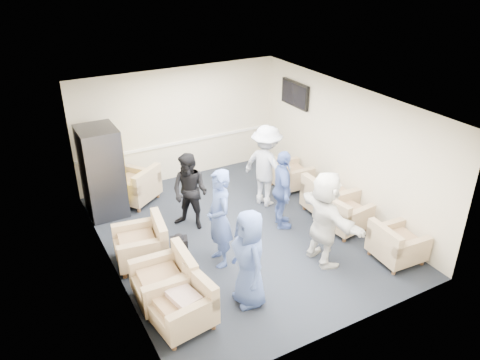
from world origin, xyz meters
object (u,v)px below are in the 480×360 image
person_back_left (190,192)px  person_front_right (325,218)px  person_mid_right (282,190)px  armchair_right_midnear (343,215)px  armchair_right_far (289,176)px  armchair_left_near (185,306)px  armchair_corner (136,187)px  person_back_right (266,166)px  armchair_right_near (395,245)px  armchair_left_far (144,245)px  person_front_left (249,259)px  armchair_right_midfar (327,199)px  vending_machine (102,172)px  armchair_left_mid (167,282)px  person_mid_left (219,218)px

person_back_left → person_front_right: (1.61, -2.20, 0.09)m
person_front_right → person_mid_right: bearing=1.6°
armchair_right_midnear → person_back_left: person_back_left is taller
armchair_right_midnear → armchair_right_far: bearing=-8.8°
armchair_left_near → armchair_corner: armchair_corner is taller
person_back_right → armchair_corner: bearing=38.3°
armchair_right_near → person_back_right: bearing=21.3°
armchair_left_far → person_front_left: size_ratio=0.60×
armchair_right_far → person_back_left: bearing=101.8°
person_mid_right → person_front_right: (-0.00, -1.34, 0.06)m
person_front_left → person_back_right: bearing=148.9°
armchair_right_midfar → person_back_left: (-2.72, 0.91, 0.44)m
vending_machine → person_front_left: (1.27, -3.91, -0.13)m
armchair_corner → vending_machine: 0.94m
armchair_right_near → armchair_right_midfar: (-0.03, 1.91, 0.04)m
armchair_left_far → armchair_right_near: bearing=70.0°
armchair_left_mid → armchair_right_far: size_ratio=1.12×
armchair_left_near → armchair_left_far: bearing=172.9°
vending_machine → armchair_right_near: bearing=-45.8°
armchair_left_near → person_front_right: person_front_right is taller
vending_machine → person_back_left: bearing=-46.2°
person_front_left → armchair_left_mid: bearing=-114.9°
armchair_right_near → vending_machine: bearing=47.8°
armchair_left_mid → vending_machine: (-0.14, 3.26, 0.60)m
armchair_right_far → armchair_left_mid: bearing=122.8°
person_mid_left → person_back_right: person_mid_left is taller
armchair_right_near → armchair_corner: bearing=41.6°
armchair_right_far → vending_machine: (-4.04, 0.95, 0.64)m
person_mid_right → person_front_right: person_front_right is taller
armchair_left_mid → vending_machine: vending_machine is taller
armchair_corner → person_front_right: (2.26, -3.73, 0.53)m
person_mid_left → armchair_corner: bearing=-161.5°
vending_machine → person_front_left: size_ratio=1.16×
vending_machine → person_front_left: vending_machine is taller
armchair_left_mid → person_mid_left: size_ratio=0.51×
armchair_right_midfar → person_back_right: size_ratio=0.50×
person_back_right → vending_machine: bearing=46.1°
armchair_right_midfar → person_mid_left: (-2.75, -0.43, 0.55)m
armchair_corner → person_back_right: (2.47, -1.45, 0.56)m
armchair_right_midnear → vending_machine: size_ratio=0.47×
armchair_corner → person_front_left: (0.56, -4.04, 0.47)m
armchair_right_near → person_back_left: (-2.76, 2.82, 0.48)m
armchair_left_near → armchair_right_near: 3.95m
armchair_right_far → armchair_right_midfar: bearing=-176.4°
person_back_right → armchair_right_near: bearing=176.3°
person_back_right → armchair_left_mid: bearing=101.2°
armchair_right_midnear → person_back_right: size_ratio=0.50×
armchair_left_far → armchair_right_midnear: 3.92m
armchair_right_midfar → person_front_left: (-2.81, -1.59, 0.46)m
armchair_right_midnear → person_mid_right: bearing=48.0°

